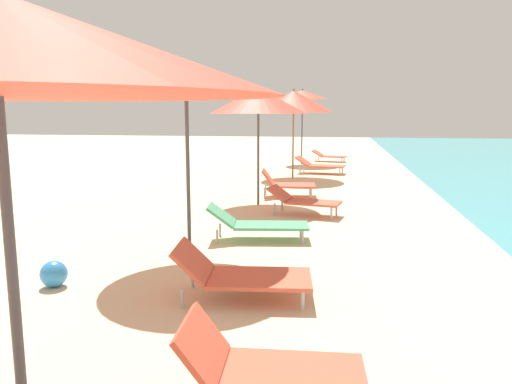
# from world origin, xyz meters

# --- Properties ---
(lounger_third_shoreside) EXTENTS (1.24, 0.71, 0.61)m
(lounger_third_shoreside) POSITION_xyz_m (1.27, 9.73, 0.30)
(lounger_third_shoreside) COLOR #D8593F
(lounger_third_shoreside) RESTS_ON ground
(umbrella_fourth) EXTENTS (2.10, 2.10, 2.60)m
(umbrella_fourth) POSITION_xyz_m (-0.19, 12.85, 2.34)
(umbrella_fourth) COLOR #4C4C51
(umbrella_fourth) RESTS_ON ground
(lounger_fourth_shoreside) EXTENTS (1.60, 0.75, 0.55)m
(lounger_fourth_shoreside) POSITION_xyz_m (0.50, 14.08, 0.27)
(lounger_fourth_shoreside) COLOR #4CA572
(lounger_fourth_shoreside) RESTS_ON ground
(lounger_fourth_inland) EXTENTS (1.49, 0.84, 0.58)m
(lounger_fourth_inland) POSITION_xyz_m (0.71, 11.66, 0.28)
(lounger_fourth_inland) COLOR #D8593F
(lounger_fourth_inland) RESTS_ON ground
(umbrella_fifth) EXTENTS (2.01, 2.01, 2.48)m
(umbrella_fifth) POSITION_xyz_m (0.07, 16.96, 2.16)
(umbrella_fifth) COLOR #4C4C51
(umbrella_fifth) RESTS_ON ground
(lounger_fifth_shoreside) EXTENTS (1.29, 0.79, 0.63)m
(lounger_fifth_shoreside) POSITION_xyz_m (0.56, 18.05, 0.31)
(lounger_fifth_shoreside) COLOR #D8593F
(lounger_fifth_shoreside) RESTS_ON ground
(lounger_fifth_inland) EXTENTS (1.43, 0.82, 0.54)m
(lounger_fifth_inland) POSITION_xyz_m (1.09, 16.02, 0.29)
(lounger_fifth_inland) COLOR #D8593F
(lounger_fifth_inland) RESTS_ON ground
(umbrella_sixth) EXTENTS (2.30, 2.30, 2.61)m
(umbrella_sixth) POSITION_xyz_m (0.41, 21.34, 2.23)
(umbrella_sixth) COLOR olive
(umbrella_sixth) RESTS_ON ground
(lounger_sixth_shoreside) EXTENTS (1.62, 0.88, 0.53)m
(lounger_sixth_shoreside) POSITION_xyz_m (1.16, 22.53, 0.28)
(lounger_sixth_shoreside) COLOR #D8593F
(lounger_sixth_shoreside) RESTS_ON ground
(umbrella_farthest) EXTENTS (1.83, 1.83, 2.78)m
(umbrella_farthest) POSITION_xyz_m (0.38, 25.43, 2.55)
(umbrella_farthest) COLOR #4C4C51
(umbrella_farthest) RESTS_ON ground
(lounger_farthest_shoreside) EXTENTS (1.37, 0.81, 0.44)m
(lounger_farthest_shoreside) POSITION_xyz_m (1.38, 26.35, 0.23)
(lounger_farthest_shoreside) COLOR #D8593F
(lounger_farthest_shoreside) RESTS_ON ground
(beach_ball) EXTENTS (0.30, 0.30, 0.30)m
(beach_ball) POSITION_xyz_m (-1.42, 11.67, 0.15)
(beach_ball) COLOR #338CD8
(beach_ball) RESTS_ON ground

